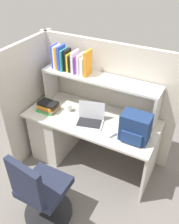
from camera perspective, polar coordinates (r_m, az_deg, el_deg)
ground_plane at (r=3.37m, az=0.40°, el=-11.42°), size 8.00×8.00×0.00m
desk at (r=3.24m, az=-5.71°, el=-4.12°), size 1.60×0.70×0.73m
cubicle_partition_rear at (r=3.14m, az=3.66°, el=2.91°), size 1.84×0.05×1.55m
cubicle_partition_left at (r=3.23m, az=-13.47°, el=2.97°), size 0.05×1.06×1.55m
overhead_hutch at (r=2.84m, az=2.36°, el=6.41°), size 1.44×0.28×0.45m
reference_books_on_shelf at (r=2.90m, az=-4.45°, el=11.95°), size 0.48×0.18×0.29m
laptop at (r=2.80m, az=0.18°, el=-1.46°), size 0.37×0.33×0.22m
backpack at (r=2.54m, az=10.74°, el=-3.70°), size 0.30×0.22×0.31m
computer_mouse at (r=2.64m, az=5.16°, el=-5.26°), size 0.10×0.12×0.03m
paper_cup at (r=2.98m, az=-5.02°, el=0.98°), size 0.08×0.08×0.09m
desk_book_stack at (r=3.04m, az=-9.75°, el=1.38°), size 0.24×0.21×0.11m
office_chair at (r=2.59m, az=-11.36°, el=-18.45°), size 0.52×0.52×0.93m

